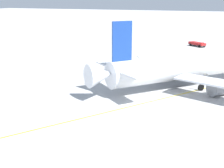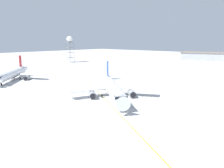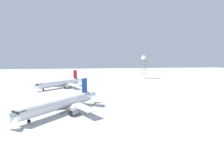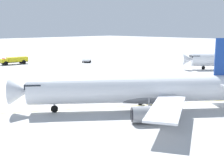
{
  "view_description": "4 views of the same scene",
  "coord_description": "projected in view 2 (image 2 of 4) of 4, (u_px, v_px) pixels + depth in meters",
  "views": [
    {
      "loc": [
        -55.15,
        -4.18,
        14.42
      ],
      "look_at": [
        -17.72,
        11.47,
        3.03
      ],
      "focal_mm": 49.59,
      "sensor_mm": 36.0,
      "label": 1
    },
    {
      "loc": [
        47.25,
        -53.26,
        19.34
      ],
      "look_at": [
        -2.36,
        2.09,
        4.99
      ],
      "focal_mm": 36.96,
      "sensor_mm": 36.0,
      "label": 2
    },
    {
      "loc": [
        64.38,
        10.73,
        19.33
      ],
      "look_at": [
        -45.27,
        28.55,
        4.09
      ],
      "focal_mm": 29.91,
      "sensor_mm": 36.0,
      "label": 3
    },
    {
      "loc": [
        32.98,
        32.51,
        12.83
      ],
      "look_at": [
        0.3,
        0.43,
        4.29
      ],
      "focal_mm": 49.05,
      "sensor_mm": 36.0,
      "label": 4
    }
  ],
  "objects": [
    {
      "name": "ground_plane",
      "position": [
        113.0,
        101.0,
        73.57
      ],
      "size": [
        600.0,
        600.0,
        0.0
      ],
      "primitive_type": "plane",
      "color": "#B2B2B2"
    },
    {
      "name": "airliner_main",
      "position": [
        113.0,
        89.0,
        76.91
      ],
      "size": [
        31.79,
        28.51,
        11.18
      ],
      "rotation": [
        0.0,
        0.0,
        5.58
      ],
      "color": "white",
      "rests_on": "ground_plane"
    },
    {
      "name": "terminal_shed",
      "position": [
        205.0,
        56.0,
        219.17
      ],
      "size": [
        47.39,
        31.68,
        7.58
      ],
      "rotation": [
        0.0,
        0.0,
        3.42
      ],
      "color": "#999EA8",
      "rests_on": "ground_plane"
    },
    {
      "name": "radar_tower",
      "position": [
        70.0,
        41.0,
        196.47
      ],
      "size": [
        5.82,
        5.82,
        22.2
      ],
      "color": "slate",
      "rests_on": "ground_plane"
    },
    {
      "name": "airliner_secondary",
      "position": [
        12.0,
        74.0,
        111.14
      ],
      "size": [
        30.71,
        30.43,
        11.22
      ],
      "rotation": [
        0.0,
        0.0,
        5.51
      ],
      "color": "white",
      "rests_on": "ground_plane"
    },
    {
      "name": "taxiway_centreline",
      "position": [
        104.0,
        98.0,
        77.84
      ],
      "size": [
        124.69,
        80.61,
        0.01
      ],
      "rotation": [
        0.0,
        0.0,
        5.71
      ],
      "color": "yellow",
      "rests_on": "ground_plane"
    }
  ]
}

